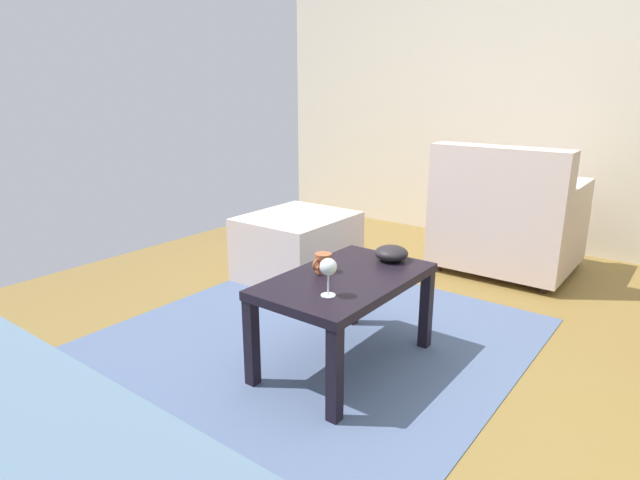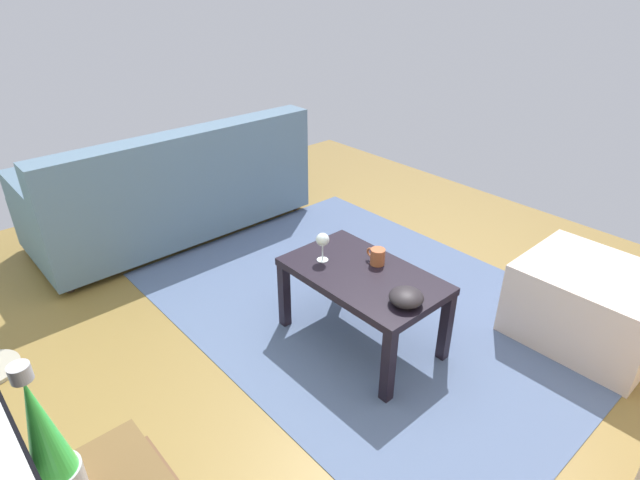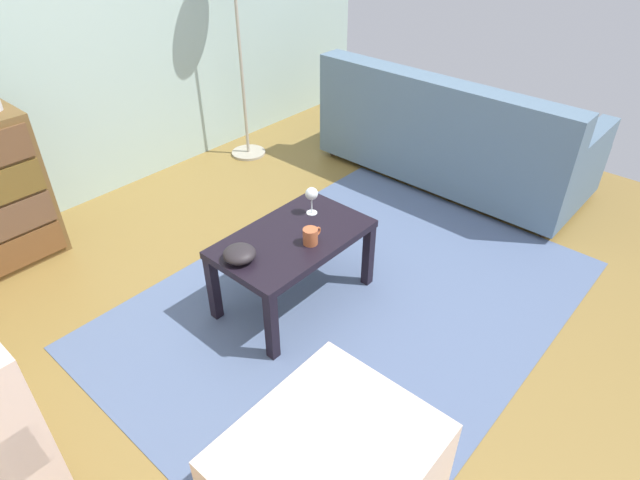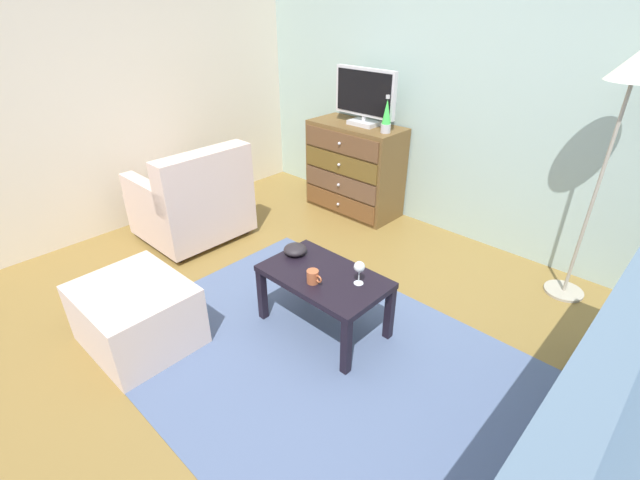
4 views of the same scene
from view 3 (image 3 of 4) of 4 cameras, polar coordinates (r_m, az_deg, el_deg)
The scene contains 8 objects.
ground_plane at distance 2.98m, azimuth -1.94°, elevation -7.27°, with size 5.46×4.43×0.05m, color olive.
area_rug at distance 2.97m, azimuth 3.54°, elevation -6.63°, with size 2.60×1.90×0.01m, color slate.
coffee_table at distance 2.77m, azimuth -2.92°, elevation -0.58°, with size 0.82×0.49×0.43m.
wine_glass at distance 2.85m, azimuth -0.91°, elevation 4.89°, with size 0.07×0.07×0.16m.
mug at distance 2.65m, azimuth -0.99°, elevation 0.43°, with size 0.11×0.08×0.08m.
bowl_decorative at distance 2.57m, azimuth -8.63°, elevation -1.47°, with size 0.16×0.16×0.07m, color black.
couch_large at distance 4.14m, azimuth 13.80°, elevation 10.59°, with size 0.85×1.96×0.83m.
ottoman at distance 2.06m, azimuth 1.03°, elevation -24.21°, with size 0.70×0.60×0.42m, color beige.
Camera 3 is at (-1.57, -1.52, 1.99)m, focal length 29.81 mm.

